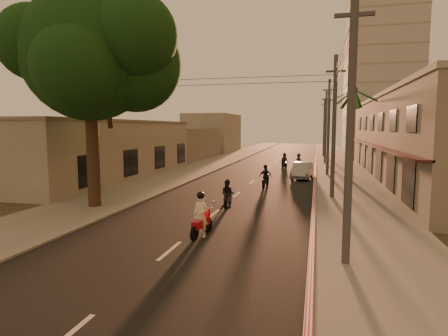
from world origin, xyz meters
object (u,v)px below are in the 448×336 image
(palm_tree, at_px, (354,95))
(parked_car, at_px, (302,171))
(broadleaf_tree, at_px, (97,55))
(scooter_red, at_px, (201,217))
(scooter_far_a, at_px, (284,161))
(scooter_mid_a, at_px, (228,195))
(scooter_mid_b, at_px, (265,177))
(scooter_far_b, at_px, (299,161))

(palm_tree, relative_size, parked_car, 1.82)
(broadleaf_tree, relative_size, scooter_red, 6.21)
(scooter_red, distance_m, scooter_far_a, 27.78)
(palm_tree, distance_m, scooter_mid_a, 15.69)
(scooter_red, relative_size, scooter_mid_b, 1.08)
(broadleaf_tree, xyz_separation_m, palm_tree, (14.61, 13.86, -1.33))
(broadleaf_tree, xyz_separation_m, scooter_mid_a, (6.93, 1.76, -7.73))
(scooter_far_a, bearing_deg, scooter_far_b, 19.09)
(scooter_red, relative_size, parked_car, 0.43)
(broadleaf_tree, xyz_separation_m, scooter_far_a, (8.30, 23.64, -7.69))
(scooter_far_a, bearing_deg, broadleaf_tree, -132.23)
(scooter_mid_a, xyz_separation_m, scooter_far_a, (1.37, 21.87, 0.05))
(palm_tree, bearing_deg, scooter_far_b, 113.33)
(scooter_mid_a, xyz_separation_m, parked_car, (3.65, 13.36, -0.02))
(palm_tree, xyz_separation_m, scooter_mid_a, (-7.68, -12.09, -6.41))
(scooter_far_a, height_order, parked_car, scooter_far_a)
(scooter_mid_b, height_order, parked_car, scooter_mid_b)
(parked_car, bearing_deg, scooter_far_a, 110.48)
(scooter_mid_b, xyz_separation_m, parked_car, (2.49, 5.98, -0.08))
(scooter_mid_b, relative_size, scooter_far_a, 1.05)
(scooter_mid_a, xyz_separation_m, scooter_far_b, (2.87, 23.23, -0.00))
(scooter_mid_a, distance_m, scooter_far_a, 21.92)
(scooter_far_a, bearing_deg, parked_car, -97.84)
(palm_tree, xyz_separation_m, scooter_far_a, (-6.31, 9.78, -6.36))
(palm_tree, xyz_separation_m, scooter_red, (-7.42, -17.98, -6.30))
(scooter_mid_b, distance_m, scooter_far_a, 14.49)
(scooter_mid_a, relative_size, scooter_far_b, 1.02)
(broadleaf_tree, relative_size, scooter_far_a, 7.01)
(palm_tree, distance_m, scooter_far_b, 13.72)
(broadleaf_tree, height_order, scooter_far_b, broadleaf_tree)
(scooter_mid_a, relative_size, scooter_far_a, 0.97)
(scooter_far_a, bearing_deg, scooter_mid_a, -116.45)
(palm_tree, xyz_separation_m, scooter_mid_b, (-6.51, -4.71, -6.35))
(scooter_mid_a, distance_m, parked_car, 13.85)
(broadleaf_tree, xyz_separation_m, scooter_mid_b, (8.10, 9.14, -7.68))
(scooter_mid_a, height_order, scooter_mid_b, scooter_mid_b)
(broadleaf_tree, height_order, scooter_mid_b, broadleaf_tree)
(broadleaf_tree, relative_size, scooter_mid_b, 6.68)
(scooter_red, relative_size, scooter_mid_a, 1.16)
(scooter_red, xyz_separation_m, scooter_mid_a, (-0.26, 5.88, -0.10))
(scooter_red, relative_size, scooter_far_b, 1.18)
(scooter_mid_a, bearing_deg, scooter_mid_b, 79.29)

